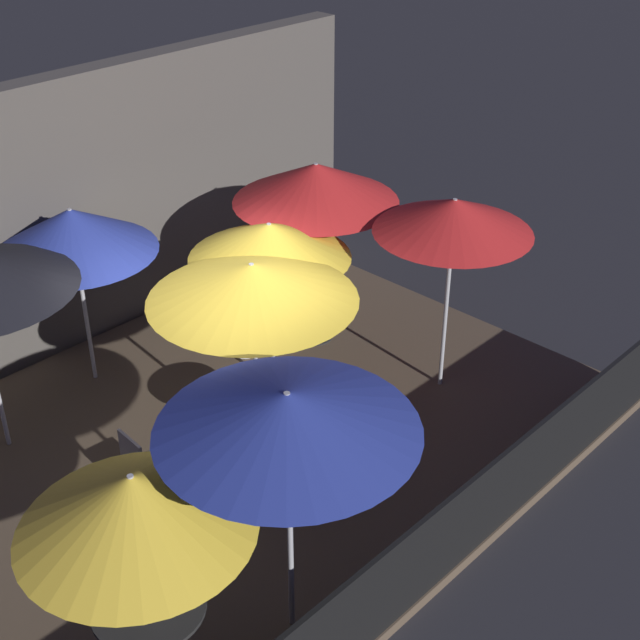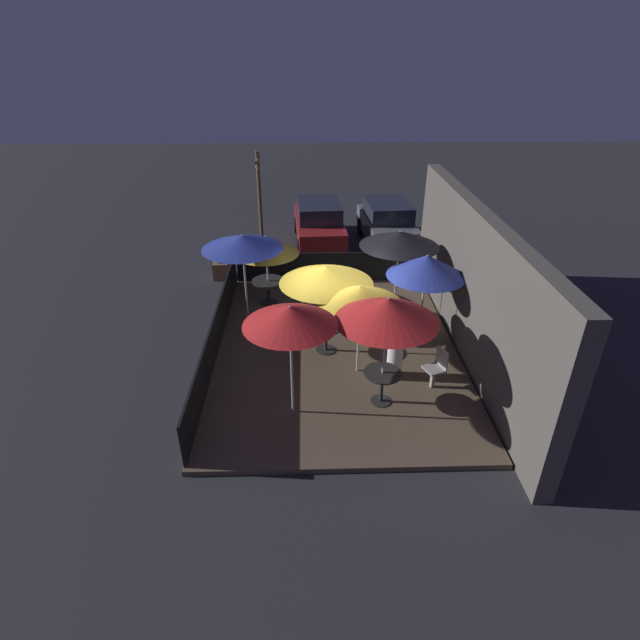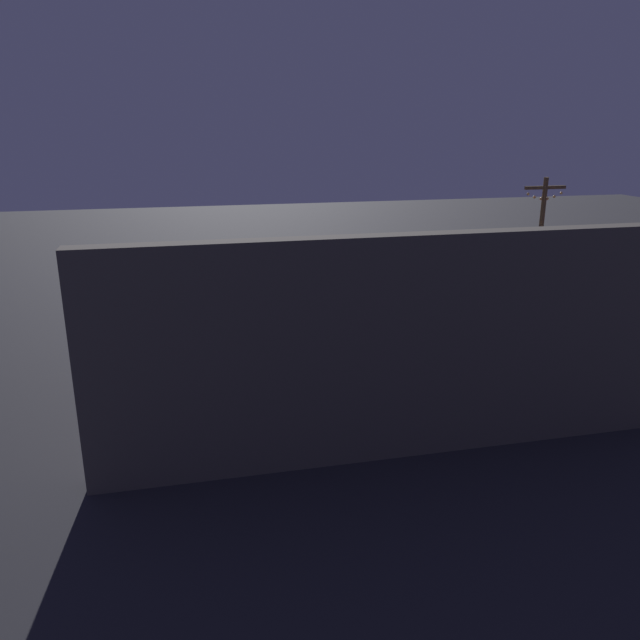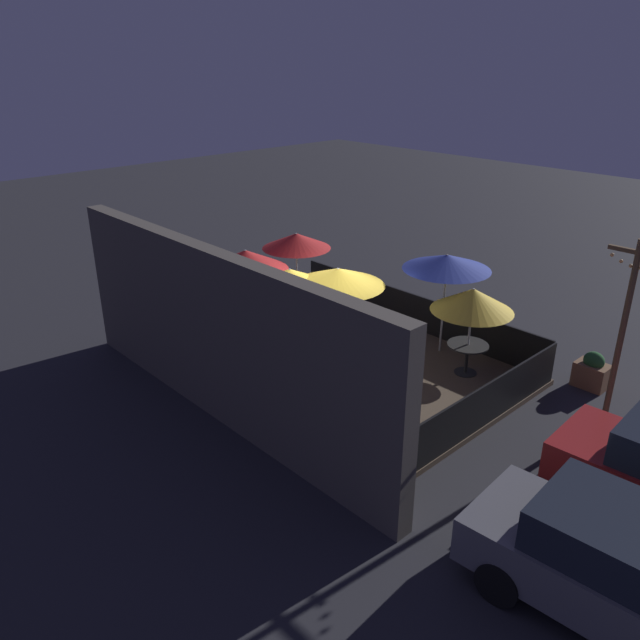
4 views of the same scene
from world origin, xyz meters
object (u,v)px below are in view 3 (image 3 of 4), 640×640
Objects in this scene: patio_chair_1 at (408,343)px; light_post at (539,246)px; dining_table_0 at (341,343)px; patio_umbrella_6 at (381,242)px; patio_umbrella_0 at (342,275)px; patio_umbrella_4 at (476,287)px; patio_umbrella_5 at (223,262)px; patio_umbrella_1 at (431,264)px; patron_1 at (568,376)px; patio_umbrella_2 at (247,285)px; dining_table_1 at (428,313)px; patron_0 at (302,373)px; planter_box at (478,302)px; patio_chair_0 at (289,398)px; patio_umbrella_7 at (306,289)px; patio_umbrella_3 at (409,307)px; dining_table_2 at (251,369)px.

light_post is (-4.25, -2.05, 1.56)m from patio_chair_1.
dining_table_0 is 1.48m from patio_chair_1.
patio_umbrella_6 reaches higher than dining_table_0.
patio_umbrella_0 is 2.83m from patio_umbrella_4.
patio_umbrella_5 is at bearing -32.96° from patio_umbrella_4.
patio_umbrella_1 reaches higher than patron_1.
patio_umbrella_2 is 0.99× the size of patio_umbrella_6.
patron_0 reaches higher than dining_table_1.
planter_box is (-2.19, -1.69, -0.32)m from dining_table_1.
patio_umbrella_6 reaches higher than patio_chair_0.
patio_umbrella_5 is at bearing 79.81° from patron_0.
patio_umbrella_5 is 8.16m from light_post.
patio_umbrella_7 is (-1.44, 1.48, -0.30)m from patio_umbrella_5.
patron_1 is (-5.06, 0.50, 0.13)m from patio_chair_0.
patron_1 is 1.60× the size of planter_box.
patio_umbrella_5 reaches higher than patio_chair_1.
patio_umbrella_3 is 0.96× the size of patio_umbrella_4.
dining_table_1 is (-2.64, -1.57, -1.48)m from patio_umbrella_0.
patio_umbrella_6 is at bearing -1.69° from light_post.
dining_table_1 is 1.17× the size of dining_table_2.
light_post is at bearing -161.16° from dining_table_0.
patio_chair_1 is at bearing 176.20° from patio_umbrella_0.
patio_umbrella_3 is 2.45× the size of dining_table_1.
patio_umbrella_5 is at bearing -18.34° from dining_table_0.
patio_umbrella_7 is 5.09m from patron_1.
patio_umbrella_4 is at bearing 46.69° from light_post.
dining_table_2 is (4.71, 2.67, 0.01)m from dining_table_1.
dining_table_2 is 8.49m from light_post.
patio_umbrella_0 reaches higher than patron_1.
patio_umbrella_6 is 4.06m from planter_box.
dining_table_1 is (-4.98, -0.79, -1.69)m from patio_umbrella_5.
patio_chair_1 is at bearing -164.30° from patio_umbrella_2.
patio_umbrella_1 is at bearing 7.03° from light_post.
patron_0 is (1.16, 1.51, -1.46)m from patio_umbrella_0.
dining_table_0 is (-0.90, -0.70, -1.40)m from patio_umbrella_7.
dining_table_1 is 1.09× the size of planter_box.
patio_umbrella_7 is 7.14m from light_post.
patio_umbrella_7 is 2.87m from patio_chair_1.
patio_umbrella_1 is at bearing -161.99° from patron_1.
dining_table_0 is 6.23m from light_post.
patio_umbrella_2 is 2.86m from dining_table_0.
patio_chair_1 is at bearing -111.81° from patio_umbrella_3.
patio_umbrella_4 is at bearing 147.04° from patio_umbrella_5.
patio_umbrella_6 reaches higher than dining_table_1.
patio_umbrella_3 is 2.56× the size of dining_table_0.
patio_umbrella_0 is 2.59m from patio_umbrella_6.
planter_box is (-4.29, -5.71, -1.76)m from patio_umbrella_3.
patio_umbrella_0 is 0.95× the size of patio_umbrella_4.
patio_umbrella_3 is 2.53× the size of patio_chair_1.
patio_umbrella_0 is at bearing -142.22° from patio_umbrella_7.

